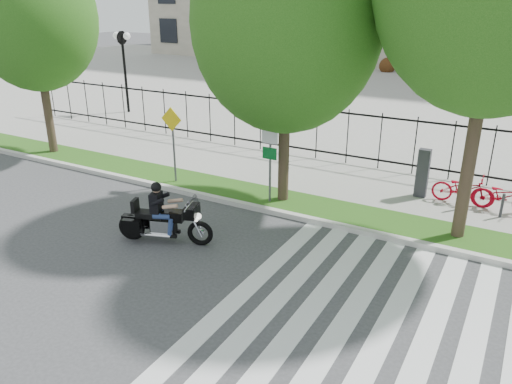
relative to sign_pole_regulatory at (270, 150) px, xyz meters
The scene contains 13 objects.
ground 4.92m from the sign_pole_regulatory, 95.82° to the right, with size 120.00×120.00×0.00m, color #3A3A3C.
curb 1.79m from the sign_pole_regulatory, 134.27° to the right, with size 60.00×0.20×0.15m, color beige.
grass_verge 1.77m from the sign_pole_regulatory, 141.51° to the left, with size 60.00×1.50×0.15m, color #255816.
sidewalk 3.35m from the sign_pole_regulatory, 99.23° to the left, with size 60.00×3.50×0.15m, color gray.
plaza 20.50m from the sign_pole_regulatory, 91.31° to the left, with size 80.00×34.00×0.10m, color gray.
crosswalk_stripes 6.55m from the sign_pole_regulatory, 46.41° to the right, with size 5.70×8.00×0.01m, color silver, non-canonical shape.
iron_fence 4.68m from the sign_pole_regulatory, 95.77° to the left, with size 30.00×0.06×2.00m, color black, non-canonical shape.
lamp_post_left 14.58m from the sign_pole_regulatory, 149.24° to the left, with size 1.06×0.70×4.25m.
street_tree_0 10.45m from the sign_pole_regulatory, behind, with size 4.53×4.53×7.59m.
street_tree_1 3.53m from the sign_pole_regulatory, 54.37° to the left, with size 5.20×5.20×8.09m.
sign_pole_regulatory is the anchor object (origin of this frame).
sign_pole_warning 3.54m from the sign_pole_regulatory, behind, with size 0.78×0.09×2.49m.
motorcycle_rider 3.77m from the sign_pole_regulatory, 109.87° to the right, with size 2.44×1.19×1.95m.
Camera 1 is at (6.90, -7.66, 5.90)m, focal length 35.00 mm.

